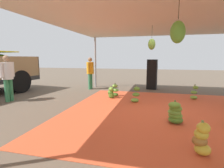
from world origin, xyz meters
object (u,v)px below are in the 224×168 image
object	(u,v)px
banana_bunch_3	(175,113)
worker_1	(90,71)
speaker_stack	(152,74)
banana_bunch_7	(202,139)
banana_bunch_9	(194,93)
banana_bunch_5	(136,95)
banana_bunch_6	(111,93)
banana_bunch_0	(115,91)
worker_0	(8,75)

from	to	relation	value
banana_bunch_3	worker_1	xyz separation A→B (m)	(3.91, 3.62, 0.67)
banana_bunch_3	speaker_stack	xyz separation A→B (m)	(4.68, 0.66, 0.49)
banana_bunch_7	banana_bunch_9	distance (m)	4.19
banana_bunch_3	banana_bunch_9	world-z (taller)	banana_bunch_9
banana_bunch_5	banana_bunch_6	bearing A→B (deg)	67.48
banana_bunch_0	banana_bunch_7	bearing A→B (deg)	-149.37
worker_0	banana_bunch_9	bearing A→B (deg)	-73.11
banana_bunch_5	banana_bunch_6	distance (m)	1.06
banana_bunch_0	banana_bunch_6	bearing A→B (deg)	170.10
banana_bunch_7	banana_bunch_9	xyz separation A→B (m)	(4.14, -0.68, -0.02)
speaker_stack	banana_bunch_6	bearing A→B (deg)	150.08
banana_bunch_6	banana_bunch_3	bearing A→B (deg)	-135.62
banana_bunch_6	worker_0	world-z (taller)	worker_0
banana_bunch_0	banana_bunch_7	distance (m)	4.54
speaker_stack	banana_bunch_7	bearing A→B (deg)	-171.30
banana_bunch_3	worker_0	world-z (taller)	worker_0
speaker_stack	worker_1	bearing A→B (deg)	104.61
banana_bunch_0	worker_1	world-z (taller)	worker_1
banana_bunch_3	banana_bunch_9	xyz separation A→B (m)	(2.77, -0.95, -0.01)
banana_bunch_7	worker_0	world-z (taller)	worker_0
banana_bunch_3	banana_bunch_5	bearing A→B (deg)	32.84
banana_bunch_6	banana_bunch_7	distance (m)	4.25
banana_bunch_7	worker_0	distance (m)	6.21
banana_bunch_9	speaker_stack	xyz separation A→B (m)	(1.91, 1.60, 0.49)
banana_bunch_7	speaker_stack	world-z (taller)	speaker_stack
worker_0	banana_bunch_5	bearing A→B (deg)	-77.93
banana_bunch_0	banana_bunch_7	xyz separation A→B (m)	(-3.90, -2.31, 0.03)
banana_bunch_5	banana_bunch_9	world-z (taller)	banana_bunch_5
banana_bunch_0	banana_bunch_3	size ratio (longest dim) A/B	0.99
banana_bunch_9	worker_1	xyz separation A→B (m)	(1.14, 4.57, 0.68)
banana_bunch_6	banana_bunch_9	xyz separation A→B (m)	(0.62, -3.06, 0.02)
banana_bunch_3	banana_bunch_7	size ratio (longest dim) A/B	0.98
banana_bunch_5	banana_bunch_3	bearing A→B (deg)	-147.16
banana_bunch_6	worker_1	bearing A→B (deg)	40.76
banana_bunch_5	banana_bunch_6	world-z (taller)	banana_bunch_5
banana_bunch_3	banana_bunch_6	world-z (taller)	banana_bunch_3
banana_bunch_0	banana_bunch_9	bearing A→B (deg)	-85.53
banana_bunch_3	worker_0	xyz separation A→B (m)	(0.81, 5.51, 0.70)
banana_bunch_0	banana_bunch_3	xyz separation A→B (m)	(-2.54, -2.04, 0.02)
banana_bunch_3	speaker_stack	bearing A→B (deg)	8.01
banana_bunch_6	worker_1	distance (m)	2.42
banana_bunch_3	banana_bunch_0	bearing A→B (deg)	38.83
worker_0	speaker_stack	world-z (taller)	worker_0
worker_1	banana_bunch_5	bearing A→B (deg)	-130.91
worker_1	worker_0	bearing A→B (deg)	148.63
worker_1	banana_bunch_0	bearing A→B (deg)	-130.96
banana_bunch_7	worker_1	bearing A→B (deg)	36.41
banana_bunch_0	banana_bunch_6	distance (m)	0.39
banana_bunch_7	worker_1	world-z (taller)	worker_1
speaker_stack	banana_bunch_9	bearing A→B (deg)	-139.94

